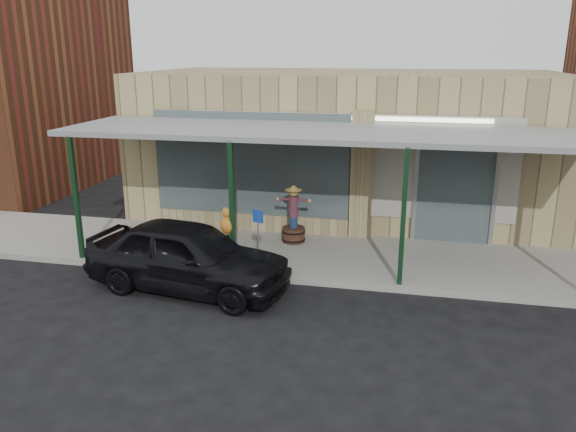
% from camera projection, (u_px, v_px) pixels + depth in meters
% --- Properties ---
extents(ground, '(120.00, 120.00, 0.00)m').
position_uv_depth(ground, '(294.00, 330.00, 10.06)').
color(ground, black).
rests_on(ground, ground).
extents(sidewalk, '(40.00, 3.20, 0.15)m').
position_uv_depth(sidewalk, '(324.00, 257.00, 13.41)').
color(sidewalk, gray).
rests_on(sidewalk, ground).
extents(storefront, '(12.00, 6.25, 4.20)m').
position_uv_depth(storefront, '(348.00, 143.00, 17.11)').
color(storefront, tan).
rests_on(storefront, ground).
extents(awning, '(12.00, 3.00, 3.04)m').
position_uv_depth(awning, '(326.00, 134.00, 12.54)').
color(awning, slate).
rests_on(awning, ground).
extents(block_buildings_near, '(61.00, 8.00, 8.00)m').
position_uv_depth(block_buildings_near, '(418.00, 86.00, 17.20)').
color(block_buildings_near, brown).
rests_on(block_buildings_near, ground).
extents(barrel_scarecrow, '(0.89, 0.70, 1.48)m').
position_uv_depth(barrel_scarecrow, '(294.00, 223.00, 14.08)').
color(barrel_scarecrow, '#47281C').
rests_on(barrel_scarecrow, sidewalk).
extents(barrel_pumpkin, '(0.61, 0.61, 0.63)m').
position_uv_depth(barrel_pumpkin, '(173.00, 234.00, 14.08)').
color(barrel_pumpkin, '#47281C').
rests_on(barrel_pumpkin, sidewalk).
extents(handicap_sign, '(0.26, 0.11, 1.33)m').
position_uv_depth(handicap_sign, '(258.00, 231.00, 12.29)').
color(handicap_sign, gray).
rests_on(handicap_sign, sidewalk).
extents(parked_sedan, '(4.52, 2.36, 1.59)m').
position_uv_depth(parked_sedan, '(188.00, 256.00, 11.59)').
color(parked_sedan, black).
rests_on(parked_sedan, ground).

